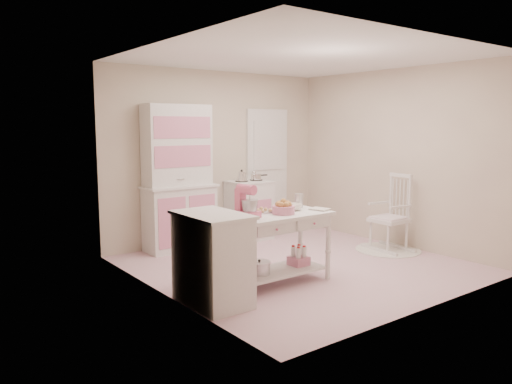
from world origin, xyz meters
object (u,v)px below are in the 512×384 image
Objects in this scene: bread_basket at (283,210)px; stand_mixer at (248,202)px; rocking_chair at (389,212)px; hutch at (179,178)px; stove at (249,210)px; work_table at (279,248)px; base_cabinet at (213,259)px.

stand_mixer is at bearing 170.96° from bread_basket.
stand_mixer is (-2.63, -0.18, 0.42)m from rocking_chair.
hutch reaches higher than stove.
hutch is 8.32× the size of bread_basket.
work_table is (-2.21, -0.20, -0.15)m from rocking_chair.
rocking_chair is (2.34, -1.87, -0.49)m from hutch.
stove is at bearing 43.18° from stand_mixer.
stand_mixer is (-0.42, 0.02, 0.57)m from work_table.
base_cabinet is at bearing -176.69° from stand_mixer.
hutch is 6.12× the size of stand_mixer.
stand_mixer reaches higher than rocking_chair.
bread_basket reaches higher than work_table.
stove is 2.54m from stand_mixer.
work_table is at bearing 6.41° from base_cabinet.
work_table is (0.13, -2.07, -0.64)m from hutch.
work_table is (-1.07, -2.02, -0.06)m from stove.
bread_basket is (-1.05, -2.07, 0.39)m from stove.
bread_basket is (0.97, 0.06, 0.39)m from base_cabinet.
stove is 1.00× the size of base_cabinet.
rocking_chair is (3.15, 0.31, 0.09)m from base_cabinet.
rocking_chair is 3.24× the size of stand_mixer.
hutch is 2.26× the size of base_cabinet.
base_cabinet is 2.71× the size of stand_mixer.
work_table is 0.45m from bread_basket.
stove reaches higher than bread_basket.
bread_basket is (0.44, -0.07, -0.12)m from stand_mixer.
rocking_chair is (1.14, -1.82, 0.09)m from stove.
hutch is 1.89× the size of rocking_chair.
hutch is at bearing 93.73° from work_table.
rocking_chair is at bearing -6.25° from stand_mixer.
stand_mixer is (0.53, 0.13, 0.51)m from base_cabinet.
work_table is at bearing -86.27° from hutch.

